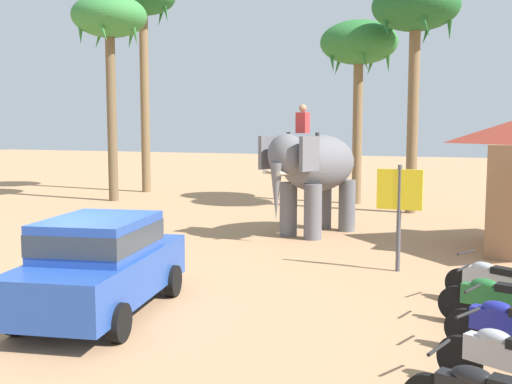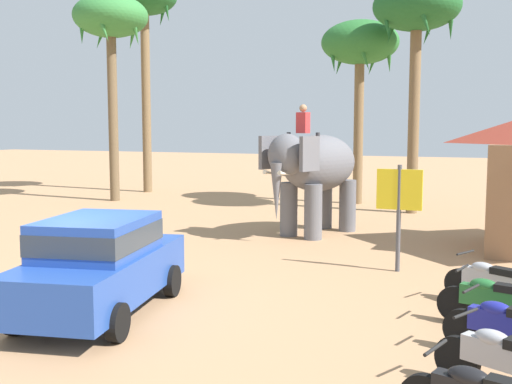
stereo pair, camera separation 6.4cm
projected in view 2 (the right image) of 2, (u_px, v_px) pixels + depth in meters
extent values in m
plane|color=tan|center=(78.00, 311.00, 10.76)|extent=(120.00, 120.00, 0.00)
cube|color=#23479E|center=(101.00, 275.00, 10.53)|extent=(2.50, 4.36, 0.76)
cube|color=#23479E|center=(97.00, 236.00, 10.36)|extent=(1.96, 2.37, 0.64)
cube|color=#2D3842|center=(97.00, 236.00, 10.36)|extent=(1.98, 2.40, 0.35)
cylinder|color=black|center=(90.00, 277.00, 11.97)|extent=(0.30, 0.62, 0.60)
cylinder|color=black|center=(172.00, 281.00, 11.65)|extent=(0.30, 0.62, 0.60)
cylinder|color=black|center=(15.00, 316.00, 9.49)|extent=(0.30, 0.62, 0.60)
cylinder|color=black|center=(118.00, 322.00, 9.17)|extent=(0.30, 0.62, 0.60)
ellipsoid|color=slate|center=(319.00, 163.00, 18.36)|extent=(2.46, 3.44, 1.70)
cylinder|color=slate|center=(313.00, 212.00, 17.52)|extent=(0.52, 0.52, 1.60)
cylinder|color=slate|center=(289.00, 209.00, 18.08)|extent=(0.52, 0.52, 1.60)
cylinder|color=slate|center=(348.00, 206.00, 18.93)|extent=(0.52, 0.52, 1.60)
cylinder|color=slate|center=(324.00, 203.00, 19.49)|extent=(0.52, 0.52, 1.60)
ellipsoid|color=slate|center=(287.00, 155.00, 17.10)|extent=(1.35, 1.29, 1.20)
cube|color=slate|center=(310.00, 154.00, 16.70)|extent=(0.36, 0.80, 0.96)
cube|color=slate|center=(269.00, 152.00, 17.63)|extent=(0.36, 0.80, 0.96)
cone|color=slate|center=(276.00, 192.00, 16.86)|extent=(0.45, 0.45, 1.60)
cone|color=beige|center=(285.00, 174.00, 16.68)|extent=(0.28, 0.57, 0.21)
cone|color=beige|center=(270.00, 173.00, 17.01)|extent=(0.28, 0.57, 0.21)
cube|color=red|center=(303.00, 123.00, 17.59)|extent=(0.40, 0.33, 0.60)
sphere|color=#A87A56|center=(303.00, 108.00, 17.54)|extent=(0.22, 0.22, 0.22)
cylinder|color=#333338|center=(318.00, 142.00, 17.31)|extent=(0.12, 0.12, 0.55)
cylinder|color=#333338|center=(289.00, 142.00, 17.98)|extent=(0.12, 0.12, 0.55)
ellipsoid|color=black|center=(469.00, 377.00, 6.20)|extent=(0.49, 0.35, 0.20)
cylinder|color=black|center=(436.00, 348.00, 6.40)|extent=(0.19, 0.54, 0.04)
cylinder|color=black|center=(457.00, 359.00, 7.71)|extent=(0.58, 0.35, 0.60)
cube|color=#ADADB2|center=(504.00, 356.00, 7.24)|extent=(1.01, 0.62, 0.32)
ellipsoid|color=#ADADB2|center=(492.00, 338.00, 7.33)|extent=(0.50, 0.41, 0.20)
cylinder|color=black|center=(465.00, 313.00, 7.57)|extent=(0.27, 0.51, 0.04)
cylinder|color=black|center=(463.00, 329.00, 8.86)|extent=(0.60, 0.28, 0.60)
cube|color=navy|center=(506.00, 323.00, 8.44)|extent=(1.03, 0.51, 0.32)
ellipsoid|color=navy|center=(496.00, 309.00, 8.52)|extent=(0.49, 0.37, 0.20)
cylinder|color=black|center=(471.00, 289.00, 8.73)|extent=(0.21, 0.53, 0.04)
cylinder|color=black|center=(455.00, 304.00, 10.12)|extent=(0.61, 0.25, 0.60)
cube|color=#23662D|center=(493.00, 297.00, 9.73)|extent=(1.04, 0.45, 0.32)
ellipsoid|color=#23662D|center=(484.00, 285.00, 9.81)|extent=(0.49, 0.34, 0.20)
cube|color=black|center=(510.00, 289.00, 9.56)|extent=(0.48, 0.33, 0.12)
cylinder|color=black|center=(462.00, 268.00, 10.00)|extent=(0.18, 0.54, 0.04)
cylinder|color=black|center=(460.00, 284.00, 11.38)|extent=(0.58, 0.36, 0.60)
cube|color=#ADADB2|center=(490.00, 279.00, 10.91)|extent=(1.00, 0.64, 0.32)
ellipsoid|color=#ADADB2|center=(483.00, 268.00, 11.00)|extent=(0.50, 0.41, 0.20)
cube|color=black|center=(504.00, 272.00, 10.70)|extent=(0.49, 0.40, 0.12)
cylinder|color=black|center=(465.00, 253.00, 11.25)|extent=(0.28, 0.51, 0.04)
cylinder|color=brown|center=(414.00, 114.00, 22.65)|extent=(0.41, 0.41, 7.44)
ellipsoid|color=#1E5B28|center=(417.00, 6.00, 22.23)|extent=(3.20, 3.20, 1.80)
cone|color=#1E5B28|center=(451.00, 18.00, 21.82)|extent=(0.40, 0.92, 1.64)
cone|color=#1E5B28|center=(431.00, 24.00, 23.19)|extent=(0.91, 0.57, 1.67)
cone|color=#1E5B28|center=(393.00, 25.00, 23.30)|extent=(0.73, 0.83, 1.69)
cone|color=#1E5B28|center=(386.00, 19.00, 22.01)|extent=(0.73, 0.83, 1.69)
cone|color=#1E5B28|center=(423.00, 14.00, 21.09)|extent=(0.91, 0.57, 1.67)
cylinder|color=brown|center=(113.00, 112.00, 26.49)|extent=(0.41, 0.41, 7.76)
ellipsoid|color=#337A38|center=(111.00, 16.00, 26.06)|extent=(3.20, 3.20, 1.80)
cone|color=#337A38|center=(135.00, 26.00, 25.65)|extent=(0.40, 0.92, 1.64)
cone|color=#337A38|center=(133.00, 31.00, 27.02)|extent=(0.91, 0.57, 1.67)
cone|color=#337A38|center=(102.00, 32.00, 27.13)|extent=(0.73, 0.83, 1.69)
cone|color=#337A38|center=(82.00, 27.00, 25.83)|extent=(0.73, 0.83, 1.69)
cone|color=#337A38|center=(102.00, 23.00, 24.92)|extent=(0.91, 0.57, 1.67)
cylinder|color=brown|center=(146.00, 98.00, 30.06)|extent=(0.43, 0.43, 9.36)
cone|color=#1E5B28|center=(166.00, 5.00, 29.14)|extent=(0.40, 0.92, 1.64)
cone|color=#1E5B28|center=(163.00, 10.00, 30.50)|extent=(0.91, 0.57, 1.67)
cone|color=#1E5B28|center=(136.00, 11.00, 30.62)|extent=(0.73, 0.83, 1.69)
cone|color=#1E5B28|center=(119.00, 5.00, 29.32)|extent=(0.73, 0.83, 1.69)
cone|color=#1E5B28|center=(138.00, 2.00, 28.41)|extent=(0.91, 0.57, 1.67)
cylinder|color=brown|center=(358.00, 126.00, 25.50)|extent=(0.40, 0.40, 6.51)
ellipsoid|color=#286B2D|center=(360.00, 42.00, 25.14)|extent=(3.20, 3.20, 1.80)
cone|color=#286B2D|center=(389.00, 53.00, 24.73)|extent=(0.40, 0.92, 1.64)
cone|color=#286B2D|center=(374.00, 57.00, 26.09)|extent=(0.91, 0.57, 1.67)
cone|color=#286B2D|center=(341.00, 57.00, 26.21)|extent=(0.73, 0.83, 1.69)
cone|color=#286B2D|center=(332.00, 54.00, 24.91)|extent=(0.73, 0.83, 1.69)
cone|color=#286B2D|center=(362.00, 51.00, 24.00)|extent=(0.91, 0.57, 1.67)
cylinder|color=#4C4C51|center=(399.00, 218.00, 13.57)|extent=(0.10, 0.10, 2.40)
cube|color=yellow|center=(399.00, 190.00, 13.50)|extent=(1.00, 0.08, 0.90)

